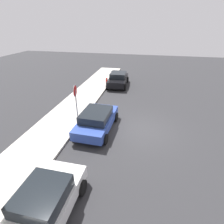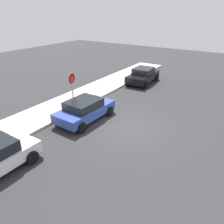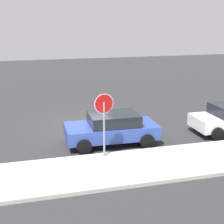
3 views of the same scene
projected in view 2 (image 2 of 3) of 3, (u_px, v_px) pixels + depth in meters
The scene contains 6 objects.
ground_plane at pixel (127, 128), 13.30m from camera, with size 60.00×60.00×0.00m, color #2D2D30.
sidewalk_curb at pixel (61, 106), 16.08m from camera, with size 32.00×2.95×0.14m, color beige.
stop_sign at pixel (72, 85), 14.91m from camera, with size 0.78×0.12×2.70m.
parked_car_blue at pixel (85, 109), 13.99m from camera, with size 4.13×2.23×1.40m.
parked_car_black at pixel (143, 75), 21.05m from camera, with size 4.11×2.18×1.46m.
fire_hydrant at pixel (132, 76), 22.11m from camera, with size 0.30×0.22×0.72m.
Camera 2 is at (-10.21, -5.59, 6.58)m, focal length 35.00 mm.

